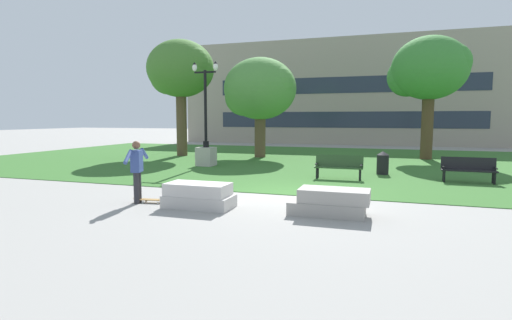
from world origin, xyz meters
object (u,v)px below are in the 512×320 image
skateboard (152,200)px  park_bench_near_left (468,168)px  trash_bin (383,163)px  concrete_block_left (330,202)px  park_bench_near_right (339,165)px  lamp_post_right (206,145)px  concrete_block_center (199,196)px  person_skateboarder (137,168)px

skateboard → park_bench_near_left: park_bench_near_left is taller
skateboard → trash_bin: trash_bin is taller
park_bench_near_left → concrete_block_left: bearing=-122.5°
park_bench_near_left → trash_bin: trash_bin is taller
park_bench_near_right → lamp_post_right: (-6.64, 2.24, 0.50)m
park_bench_near_left → trash_bin: (-2.96, 1.24, -0.04)m
park_bench_near_right → lamp_post_right: lamp_post_right is taller
skateboard → park_bench_near_right: park_bench_near_right is taller
concrete_block_center → park_bench_near_right: bearing=64.4°
skateboard → concrete_block_left: bearing=1.7°
concrete_block_center → park_bench_near_right: 6.74m
concrete_block_center → concrete_block_left: (3.39, 0.25, 0.00)m
concrete_block_center → person_skateboarder: bearing=-178.9°
concrete_block_center → trash_bin: size_ratio=1.87×
person_skateboarder → trash_bin: person_skateboarder is taller
person_skateboarder → park_bench_near_right: person_skateboarder is taller
concrete_block_center → park_bench_near_left: size_ratio=0.99×
person_skateboarder → skateboard: size_ratio=1.65×
person_skateboarder → skateboard: bearing=20.3°
park_bench_near_right → trash_bin: bearing=48.7°
park_bench_near_right → lamp_post_right: 7.03m
concrete_block_left → trash_bin: 7.71m
concrete_block_left → park_bench_near_left: park_bench_near_left is taller
concrete_block_left → lamp_post_right: 10.79m
person_skateboarder → park_bench_near_right: 7.75m
concrete_block_center → skateboard: (-1.48, 0.10, -0.22)m
park_bench_near_left → park_bench_near_right: same height
skateboard → concrete_block_center: bearing=-3.8°
concrete_block_left → person_skateboarder: 5.27m
skateboard → person_skateboarder: bearing=-159.7°
lamp_post_right → trash_bin: size_ratio=5.20×
concrete_block_center → trash_bin: 9.06m
lamp_post_right → concrete_block_center: bearing=-65.8°
concrete_block_center → trash_bin: trash_bin is taller
park_bench_near_right → park_bench_near_left: bearing=7.0°
skateboard → lamp_post_right: size_ratio=0.21×
skateboard → park_bench_near_left: size_ratio=0.57×
park_bench_near_left → lamp_post_right: bearing=171.4°
concrete_block_center → park_bench_near_right: park_bench_near_right is taller
concrete_block_left → skateboard: 4.87m
person_skateboarder → park_bench_near_right: bearing=52.1°
concrete_block_left → trash_bin: bearing=81.8°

